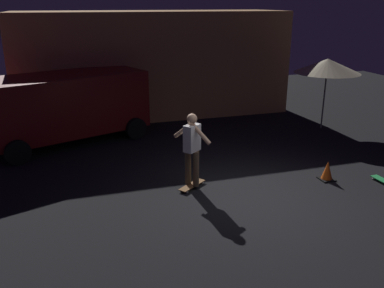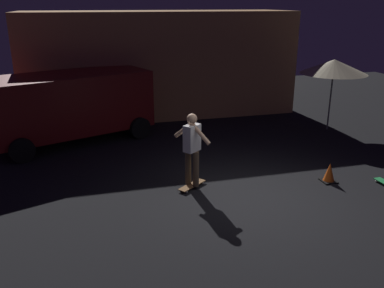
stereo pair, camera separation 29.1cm
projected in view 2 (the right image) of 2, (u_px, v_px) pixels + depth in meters
ground_plane at (252, 200)px, 8.78m from camera, size 28.00×28.00×0.00m
low_building at (159, 63)px, 15.31m from camera, size 9.71×3.03×3.71m
parked_van at (70, 103)px, 12.20m from camera, size 4.97×3.51×2.03m
patio_umbrella at (334, 67)px, 13.00m from camera, size 2.10×2.10×2.30m
skateboard_ridden at (192, 185)px, 9.35m from camera, size 0.74×0.63×0.07m
skater at (192, 145)px, 9.03m from camera, size 0.66×0.84×1.67m
traffic_cone at (329, 173)px, 9.61m from camera, size 0.34×0.34×0.46m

